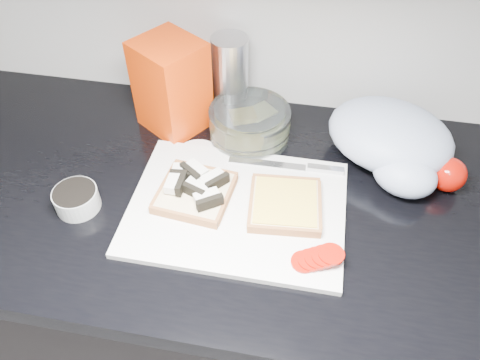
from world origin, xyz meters
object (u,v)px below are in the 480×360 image
Objects in this scene: glass_bowl at (249,124)px; steel_canister at (230,78)px; bread_bag at (172,86)px; cutting_board at (237,207)px.

steel_canister is (-0.06, 0.08, 0.06)m from glass_bowl.
bread_bag is 1.06× the size of steel_canister.
cutting_board is 2.31× the size of glass_bowl.
cutting_board is 0.21m from glass_bowl.
cutting_board is 2.12× the size of steel_canister.
glass_bowl is at bearing 27.60° from bread_bag.
glass_bowl is 0.11m from steel_canister.
glass_bowl reaches higher than cutting_board.
steel_canister is (-0.07, 0.29, 0.09)m from cutting_board.
glass_bowl is 0.18m from bread_bag.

